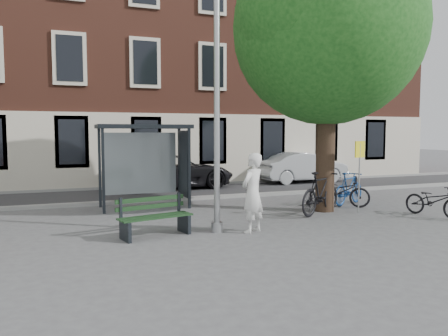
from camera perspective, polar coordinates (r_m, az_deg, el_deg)
name	(u,v)px	position (r m, az deg, el deg)	size (l,w,h in m)	color
ground	(217,232)	(10.54, -0.92, -8.36)	(90.00, 90.00, 0.00)	#4C4C4F
road	(156,194)	(17.19, -8.84, -3.32)	(40.00, 4.00, 0.01)	#28282B
curb_near	(168,200)	(15.25, -7.29, -4.11)	(40.00, 0.25, 0.12)	gray
curb_far	(147,186)	(19.13, -10.07, -2.36)	(40.00, 0.25, 0.12)	gray
building_row	(130,41)	(23.39, -12.20, 15.96)	(30.00, 8.00, 14.00)	brown
lamppost	(217,115)	(10.28, -0.94, 6.93)	(0.28, 0.35, 6.11)	#9EA0A3
tree_right	(331,21)	(13.73, 13.74, 18.18)	(5.76, 5.60, 8.20)	black
bus_shelter	(155,147)	(14.07, -8.94, 2.74)	(2.85, 1.45, 2.62)	#1E2328
painter	(253,193)	(10.37, 3.75, -3.26)	(0.69, 0.45, 1.90)	silver
bench	(155,219)	(10.19, -9.04, -6.55)	(1.79, 0.93, 0.88)	#1E2328
bike_a	(339,191)	(14.44, 14.84, -2.97)	(0.66, 1.89, 0.99)	black
bike_b	(349,188)	(14.96, 15.99, -2.57)	(0.51, 1.79, 1.08)	navy
bike_c	(434,201)	(13.69, 25.74, -3.86)	(0.61, 1.74, 0.92)	black
bike_d	(321,193)	(12.99, 12.51, -3.17)	(0.59, 2.10, 1.26)	black
car_dark	(173,171)	(18.69, -6.67, -0.44)	(2.40, 5.20, 1.45)	black
car_silver	(303,167)	(21.12, 10.22, 0.10)	(1.53, 4.38, 1.44)	#ACAFB4
notice_sign	(360,160)	(13.35, 17.29, 1.05)	(0.37, 0.09, 2.13)	#9EA0A3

